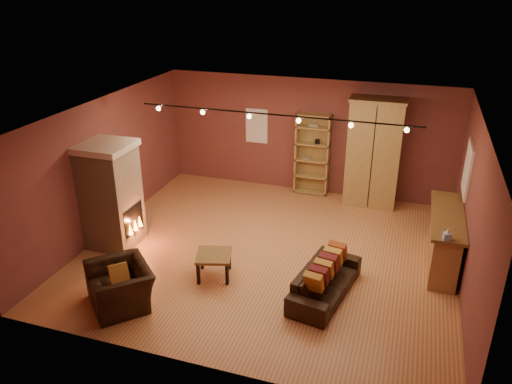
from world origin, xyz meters
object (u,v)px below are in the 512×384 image
(armoire, at_px, (374,153))
(loveseat, at_px, (326,276))
(armchair, at_px, (120,280))
(coffee_table, at_px, (214,257))
(bar_counter, at_px, (444,239))
(fireplace, at_px, (111,195))
(bookcase, at_px, (313,153))

(armoire, bearing_deg, loveseat, -94.33)
(armchair, height_order, coffee_table, armchair)
(armoire, distance_m, bar_counter, 2.90)
(armoire, bearing_deg, fireplace, -142.83)
(fireplace, height_order, loveseat, fireplace)
(bar_counter, height_order, armchair, bar_counter)
(armchair, xyz_separation_m, coffee_table, (1.14, 1.23, -0.07))
(loveseat, distance_m, armchair, 3.40)
(loveseat, bearing_deg, armchair, 122.84)
(armoire, relative_size, armchair, 2.02)
(armoire, distance_m, armchair, 6.35)
(bookcase, bearing_deg, bar_counter, -39.65)
(bookcase, height_order, armchair, bookcase)
(bar_counter, distance_m, armchair, 5.84)
(loveseat, bearing_deg, bookcase, 25.81)
(bar_counter, distance_m, coffee_table, 4.26)
(bar_counter, relative_size, coffee_table, 2.84)
(bookcase, relative_size, armoire, 0.79)
(fireplace, relative_size, loveseat, 1.14)
(loveseat, height_order, armchair, armchair)
(armchair, bearing_deg, bar_counter, 74.33)
(bar_counter, bearing_deg, fireplace, -168.92)
(bookcase, bearing_deg, armoire, -8.41)
(armoire, xyz_separation_m, loveseat, (-0.30, -3.97, -0.89))
(fireplace, distance_m, bookcase, 4.92)
(fireplace, distance_m, armchair, 2.20)
(fireplace, height_order, bookcase, fireplace)
(armoire, bearing_deg, bookcase, 171.59)
(loveseat, height_order, coffee_table, loveseat)
(bookcase, xyz_separation_m, bar_counter, (3.04, -2.52, -0.50))
(fireplace, distance_m, loveseat, 4.43)
(armoire, distance_m, loveseat, 4.08)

